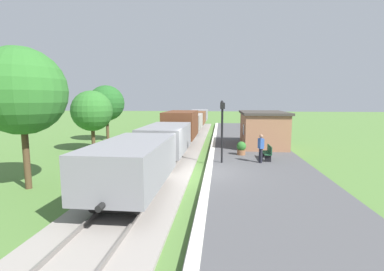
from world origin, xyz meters
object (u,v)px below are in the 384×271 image
(bench_down_platform, at_px, (251,134))
(station_hut, at_px, (263,129))
(bench_near_hut, at_px, (268,152))
(potted_planter, at_px, (241,148))
(freight_train, at_px, (186,126))
(tree_trackside_far, at_px, (106,103))
(lamp_post_near, at_px, (222,120))
(lamp_post_far, at_px, (222,112))
(tree_trackside_mid, at_px, (92,111))
(tree_trackside_near, at_px, (21,91))
(person_waiting, at_px, (261,147))

(bench_down_platform, bearing_deg, station_hut, -83.59)
(bench_near_hut, xyz_separation_m, potted_planter, (-1.52, 1.39, 0.00))
(freight_train, relative_size, bench_down_platform, 26.13)
(bench_near_hut, bearing_deg, tree_trackside_far, 149.76)
(potted_planter, relative_size, tree_trackside_far, 0.17)
(bench_near_hut, height_order, tree_trackside_far, tree_trackside_far)
(bench_down_platform, bearing_deg, tree_trackside_far, -174.70)
(lamp_post_near, bearing_deg, bench_down_platform, 74.73)
(station_hut, relative_size, potted_planter, 6.33)
(potted_planter, distance_m, lamp_post_far, 9.29)
(potted_planter, height_order, tree_trackside_far, tree_trackside_far)
(freight_train, xyz_separation_m, tree_trackside_far, (-7.49, -1.24, 2.19))
(tree_trackside_mid, xyz_separation_m, tree_trackside_far, (-1.06, 5.19, 0.52))
(bench_down_platform, relative_size, potted_planter, 1.64)
(bench_near_hut, bearing_deg, lamp_post_near, -159.19)
(potted_planter, bearing_deg, lamp_post_near, -118.32)
(lamp_post_near, distance_m, lamp_post_far, 11.43)
(bench_near_hut, xyz_separation_m, tree_trackside_mid, (-12.78, 2.88, 2.40))
(lamp_post_near, bearing_deg, potted_planter, 61.68)
(freight_train, height_order, lamp_post_near, lamp_post_near)
(bench_down_platform, distance_m, tree_trackside_near, 19.60)
(bench_near_hut, relative_size, lamp_post_far, 0.41)
(lamp_post_near, relative_size, tree_trackside_far, 0.69)
(bench_down_platform, height_order, lamp_post_near, lamp_post_near)
(station_hut, xyz_separation_m, person_waiting, (-1.00, -6.20, -0.47))
(potted_planter, xyz_separation_m, lamp_post_near, (-1.33, -2.47, 2.08))
(lamp_post_far, relative_size, tree_trackside_far, 0.69)
(tree_trackside_mid, bearing_deg, bench_near_hut, -12.69)
(tree_trackside_far, bearing_deg, lamp_post_near, -39.79)
(freight_train, distance_m, potted_planter, 9.31)
(bench_down_platform, distance_m, person_waiting, 10.23)
(bench_near_hut, height_order, lamp_post_far, lamp_post_far)
(tree_trackside_near, bearing_deg, bench_down_platform, 53.17)
(bench_down_platform, relative_size, tree_trackside_mid, 0.32)
(bench_down_platform, relative_size, person_waiting, 0.88)
(freight_train, xyz_separation_m, station_hut, (6.80, -3.96, 0.20))
(tree_trackside_mid, relative_size, tree_trackside_far, 0.88)
(station_hut, height_order, potted_planter, station_hut)
(freight_train, bearing_deg, lamp_post_near, -71.39)
(lamp_post_far, bearing_deg, person_waiting, -78.40)
(bench_down_platform, bearing_deg, freight_train, -179.63)
(potted_planter, bearing_deg, tree_trackside_near, -143.37)
(freight_train, bearing_deg, tree_trackside_far, -170.59)
(person_waiting, relative_size, lamp_post_far, 0.46)
(station_hut, distance_m, tree_trackside_near, 16.78)
(potted_planter, bearing_deg, bench_near_hut, -42.35)
(station_hut, relative_size, bench_down_platform, 3.87)
(potted_planter, xyz_separation_m, lamp_post_far, (-1.33, 8.96, 2.08))
(station_hut, height_order, tree_trackside_far, tree_trackside_far)
(person_waiting, bearing_deg, lamp_post_near, -11.64)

